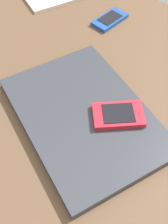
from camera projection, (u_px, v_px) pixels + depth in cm
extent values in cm
cube|color=brown|center=(107.00, 109.00, 61.03)|extent=(120.00, 80.00, 3.00)
cube|color=#33353D|center=(84.00, 115.00, 57.12)|extent=(38.66, 31.97, 1.83)
cube|color=red|center=(118.00, 115.00, 55.33)|extent=(10.99, 11.27, 1.12)
cube|color=black|center=(119.00, 113.00, 54.82)|extent=(7.53, 7.63, 0.14)
cube|color=#1E479E|center=(110.00, 20.00, 76.81)|extent=(5.11, 9.97, 1.00)
cube|color=black|center=(110.00, 18.00, 76.36)|extent=(3.97, 6.19, 0.14)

